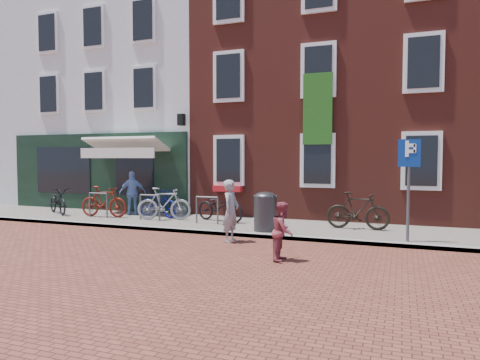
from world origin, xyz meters
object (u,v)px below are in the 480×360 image
at_px(parking_sign, 409,171).
at_px(bicycle_5, 358,211).
at_px(cafe_person, 133,193).
at_px(bicycle_4, 220,206).
at_px(woman, 231,211).
at_px(bicycle_3, 164,204).
at_px(boy, 283,231).
at_px(bicycle_0, 58,201).
at_px(bicycle_2, 158,203).
at_px(litter_bin, 265,209).
at_px(bicycle_1, 104,202).

bearing_deg(parking_sign, bicycle_5, 133.01).
distance_m(cafe_person, bicycle_4, 3.48).
relative_size(woman, bicycle_4, 0.87).
bearing_deg(bicycle_3, boy, -144.76).
relative_size(parking_sign, cafe_person, 1.59).
xyz_separation_m(cafe_person, bicycle_0, (-2.63, -0.71, -0.30)).
xyz_separation_m(parking_sign, cafe_person, (-8.91, 1.76, -0.90)).
bearing_deg(woman, cafe_person, 64.18).
bearing_deg(cafe_person, bicycle_3, 122.21).
bearing_deg(boy, bicycle_2, 52.27).
bearing_deg(litter_bin, bicycle_1, 173.25).
distance_m(cafe_person, bicycle_0, 2.74).
bearing_deg(boy, woman, 49.65).
height_order(woman, bicycle_3, woman).
relative_size(bicycle_0, bicycle_3, 1.03).
xyz_separation_m(woman, boy, (1.71, -1.42, -0.17)).
bearing_deg(bicycle_1, bicycle_5, -91.36).
relative_size(litter_bin, cafe_person, 0.74).
height_order(bicycle_4, bicycle_5, bicycle_5).
distance_m(woman, bicycle_3, 3.80).
distance_m(bicycle_1, bicycle_2, 1.82).
bearing_deg(bicycle_4, woman, -135.18).
height_order(boy, bicycle_0, boy).
relative_size(boy, bicycle_0, 0.68).
bearing_deg(bicycle_0, bicycle_3, -58.38).
relative_size(bicycle_2, bicycle_5, 1.03).
xyz_separation_m(cafe_person, bicycle_2, (1.10, -0.13, -0.30)).
relative_size(parking_sign, boy, 2.02).
bearing_deg(bicycle_5, bicycle_2, 89.77).
distance_m(woman, cafe_person, 5.57).
relative_size(boy, bicycle_2, 0.68).
height_order(cafe_person, bicycle_5, cafe_person).
bearing_deg(litter_bin, bicycle_0, 174.21).
xyz_separation_m(bicycle_2, bicycle_5, (6.52, -0.25, 0.05)).
height_order(parking_sign, woman, parking_sign).
xyz_separation_m(bicycle_0, bicycle_3, (4.29, 0.02, 0.05)).
bearing_deg(boy, bicycle_4, 37.62).
height_order(litter_bin, bicycle_4, litter_bin).
bearing_deg(boy, bicycle_3, 53.35).
height_order(parking_sign, bicycle_1, parking_sign).
xyz_separation_m(parking_sign, bicycle_2, (-7.81, 1.63, -1.20)).
bearing_deg(bicycle_3, bicycle_1, 74.65).
xyz_separation_m(boy, bicycle_3, (-4.86, 3.54, 0.02)).
xyz_separation_m(litter_bin, bicycle_5, (2.33, 1.14, -0.07)).
xyz_separation_m(parking_sign, bicycle_3, (-7.25, 1.06, -1.15)).
xyz_separation_m(litter_bin, parking_sign, (3.62, -0.24, 1.08)).
relative_size(woman, bicycle_1, 0.90).
bearing_deg(parking_sign, cafe_person, 168.85).
height_order(boy, bicycle_5, boy).
relative_size(cafe_person, bicycle_5, 0.89).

